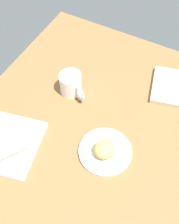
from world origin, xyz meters
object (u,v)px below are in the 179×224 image
Objects in this scene: round_plate at (105,152)px; coffee_mug at (71,84)px; square_plate at (6,143)px; breakfast_wrap at (4,148)px; scone_pastry at (104,150)px; sauce_cup at (4,128)px; book_stack at (167,87)px.

coffee_mug is at bearing 52.68° from round_plate.
round_plate is 0.80× the size of square_plate.
breakfast_wrap reaches higher than square_plate.
breakfast_wrap is at bearing -137.80° from square_plate.
coffee_mug reaches higher than breakfast_wrap.
breakfast_wrap is 36.28cm from coffee_mug.
scone_pastry is 0.56× the size of coffee_mug.
square_plate is 5.68cm from sauce_cup.
book_stack is 39.70cm from coffee_mug.
scone_pastry reaches higher than sauce_cup.
sauce_cup is (-9.92, 36.90, 2.02)cm from round_plate.
square_plate is 1.81× the size of coffee_mug.
coffee_mug is at bearing -23.24° from sauce_cup.
book_stack is at bearing -92.28° from breakfast_wrap.
coffee_mug is at bearing 120.47° from book_stack.
square_plate is at bearing -137.80° from sauce_cup.
square_plate is 1.65× the size of breakfast_wrap.
sauce_cup is at bearing 42.20° from square_plate.
scone_pastry reaches higher than book_stack.
book_stack is at bearing -43.60° from sauce_cup.
square_plate is 4.04× the size of sauce_cup.
square_plate is at bearing 165.04° from coffee_mug.
sauce_cup is 67.29cm from book_stack.
square_plate is (-13.88, 33.31, 0.10)cm from round_plate.
round_plate is 0.89× the size of book_stack.
round_plate is 36.09cm from square_plate.
coffee_mug is (35.80, -5.85, -0.28)cm from breakfast_wrap.
breakfast_wrap is 0.67× the size of book_stack.
sauce_cup is at bearing 105.05° from round_plate.
scone_pastry is 38.00cm from sauce_cup.
breakfast_wrap is at bearing 117.46° from scone_pastry.
book_stack reaches higher than round_plate.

